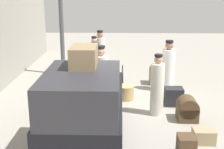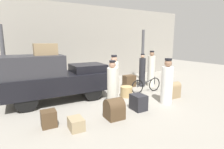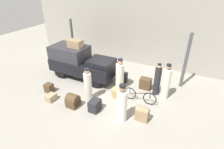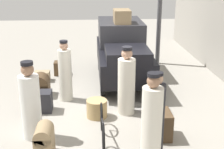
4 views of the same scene
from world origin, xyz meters
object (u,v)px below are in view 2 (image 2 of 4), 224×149
(wicker_basket, at_px, (126,92))
(conductor_in_dark_uniform, at_px, (142,71))
(bicycle, at_px, (146,85))
(porter_carrying_trunk, at_px, (151,70))
(porter_standing_middle, at_px, (114,76))
(porter_lifting_near_truck, at_px, (167,83))
(trunk_umber_medium, at_px, (76,124))
(suitcase_tan_flat, at_px, (114,109))
(trunk_barrel_dark, at_px, (173,89))
(trunk_large_brown, at_px, (138,102))
(suitcase_black_upright, at_px, (129,81))
(truck, at_px, (53,77))
(trunk_wicker_pale, at_px, (49,119))
(suitcase_small_leather, at_px, (105,83))
(trunk_on_truck_roof, at_px, (45,49))
(porter_with_bicycle, at_px, (112,87))

(wicker_basket, distance_m, conductor_in_dark_uniform, 2.13)
(bicycle, relative_size, porter_carrying_trunk, 0.89)
(porter_standing_middle, distance_m, porter_lifting_near_truck, 2.44)
(trunk_umber_medium, relative_size, suitcase_tan_flat, 0.76)
(trunk_barrel_dark, bearing_deg, trunk_large_brown, -170.26)
(conductor_in_dark_uniform, height_order, suitcase_black_upright, conductor_in_dark_uniform)
(truck, relative_size, suitcase_black_upright, 6.48)
(porter_lifting_near_truck, bearing_deg, trunk_barrel_dark, 24.96)
(trunk_umber_medium, bearing_deg, porter_carrying_trunk, 28.46)
(trunk_barrel_dark, xyz_separation_m, suitcase_tan_flat, (-3.19, -0.55, -0.06))
(trunk_wicker_pale, distance_m, suitcase_small_leather, 4.09)
(truck, xyz_separation_m, suitcase_small_leather, (2.55, 0.54, -0.69))
(suitcase_tan_flat, xyz_separation_m, suitcase_small_leather, (1.21, 3.08, 0.01))
(porter_lifting_near_truck, bearing_deg, trunk_on_truck_roof, 149.18)
(trunk_on_truck_roof, bearing_deg, wicker_basket, -16.68)
(porter_carrying_trunk, relative_size, trunk_barrel_dark, 2.77)
(trunk_umber_medium, bearing_deg, truck, 91.71)
(trunk_wicker_pale, relative_size, trunk_on_truck_roof, 0.57)
(porter_standing_middle, xyz_separation_m, trunk_umber_medium, (-2.59, -2.51, -0.63))
(suitcase_small_leather, bearing_deg, porter_carrying_trunk, -11.78)
(suitcase_small_leather, bearing_deg, suitcase_tan_flat, -111.49)
(porter_lifting_near_truck, bearing_deg, truck, 147.86)
(suitcase_black_upright, height_order, trunk_barrel_dark, trunk_barrel_dark)
(suitcase_black_upright, bearing_deg, bicycle, -86.08)
(wicker_basket, relative_size, porter_lifting_near_truck, 0.30)
(porter_lifting_near_truck, height_order, trunk_large_brown, porter_lifting_near_truck)
(bicycle, height_order, trunk_on_truck_roof, trunk_on_truck_roof)
(porter_with_bicycle, xyz_separation_m, porter_lifting_near_truck, (2.04, -0.59, 0.00))
(bicycle, height_order, trunk_barrel_dark, bicycle)
(trunk_umber_medium, height_order, suitcase_small_leather, suitcase_small_leather)
(conductor_in_dark_uniform, height_order, suitcase_tan_flat, conductor_in_dark_uniform)
(suitcase_black_upright, bearing_deg, wicker_basket, -128.19)
(porter_standing_middle, bearing_deg, trunk_on_truck_roof, 176.85)
(truck, bearing_deg, trunk_umber_medium, -88.29)
(bicycle, relative_size, conductor_in_dark_uniform, 0.96)
(trunk_on_truck_roof, bearing_deg, suitcase_tan_flat, -58.87)
(porter_lifting_near_truck, bearing_deg, porter_standing_middle, 116.02)
(conductor_in_dark_uniform, xyz_separation_m, porter_standing_middle, (-1.91, -0.36, -0.01))
(truck, xyz_separation_m, trunk_wicker_pale, (-0.54, -2.14, -0.76))
(truck, relative_size, porter_standing_middle, 2.23)
(trunk_wicker_pale, bearing_deg, trunk_umber_medium, -40.26)
(wicker_basket, distance_m, trunk_wicker_pale, 3.61)
(porter_lifting_near_truck, xyz_separation_m, suitcase_black_upright, (0.20, 2.80, -0.49))
(truck, distance_m, trunk_on_truck_roof, 1.09)
(porter_standing_middle, xyz_separation_m, suitcase_tan_flat, (-1.34, -2.38, -0.50))
(porter_standing_middle, xyz_separation_m, porter_lifting_near_truck, (1.07, -2.19, -0.01))
(wicker_basket, height_order, trunk_on_truck_roof, trunk_on_truck_roof)
(porter_with_bicycle, height_order, porter_lifting_near_truck, porter_lifting_near_truck)
(trunk_on_truck_roof, bearing_deg, trunk_large_brown, -41.90)
(wicker_basket, bearing_deg, porter_lifting_near_truck, -58.36)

